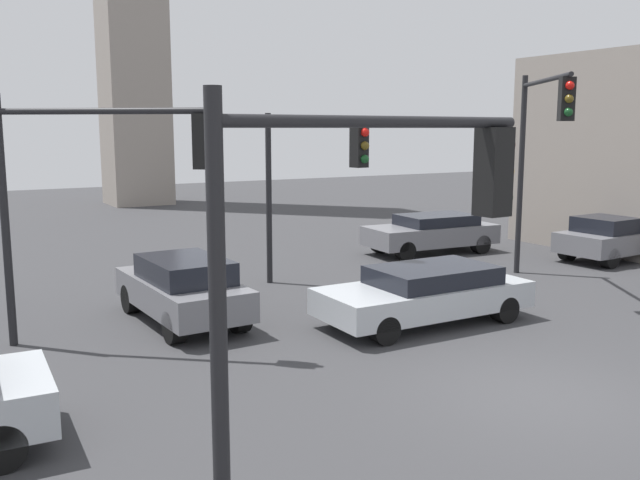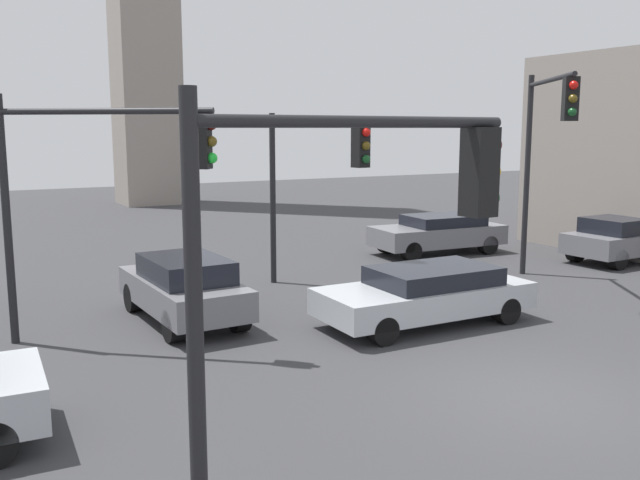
% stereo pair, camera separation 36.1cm
% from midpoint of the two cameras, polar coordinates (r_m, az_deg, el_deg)
% --- Properties ---
extents(ground_plane, '(89.64, 89.64, 0.00)m').
position_cam_midpoint_polar(ground_plane, '(11.99, 16.75, -12.13)').
color(ground_plane, '#38383A').
extents(traffic_light_1, '(2.48, 3.72, 5.77)m').
position_cam_midpoint_polar(traffic_light_1, '(19.29, 17.14, 8.35)').
color(traffic_light_1, black).
rests_on(traffic_light_1, ground_plane).
extents(traffic_light_2, '(3.81, 0.44, 4.63)m').
position_cam_midpoint_polar(traffic_light_2, '(7.03, 3.39, 1.17)').
color(traffic_light_2, black).
rests_on(traffic_light_2, ground_plane).
extents(traffic_light_3, '(3.47, 2.85, 4.93)m').
position_cam_midpoint_polar(traffic_light_3, '(13.72, -18.18, 5.53)').
color(traffic_light_3, black).
rests_on(traffic_light_3, ground_plane).
extents(traffic_light_4, '(0.73, 4.14, 4.68)m').
position_cam_midpoint_polar(traffic_light_4, '(17.46, -1.28, 6.23)').
color(traffic_light_4, black).
rests_on(traffic_light_4, ground_plane).
extents(car_0, '(4.20, 2.04, 1.45)m').
position_cam_midpoint_polar(car_0, '(24.58, 22.69, 0.24)').
color(car_0, slate).
rests_on(car_0, ground_plane).
extents(car_1, '(4.80, 2.03, 1.27)m').
position_cam_midpoint_polar(car_1, '(15.51, 8.03, -4.31)').
color(car_1, '#ADB2B7').
rests_on(car_1, ground_plane).
extents(car_4, '(4.66, 2.23, 1.34)m').
position_cam_midpoint_polar(car_4, '(24.21, 8.74, 0.63)').
color(car_4, slate).
rests_on(car_4, ground_plane).
extents(car_6, '(1.90, 4.18, 1.48)m').
position_cam_midpoint_polar(car_6, '(15.71, -11.85, -3.89)').
color(car_6, slate).
rests_on(car_6, ground_plane).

